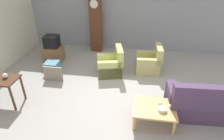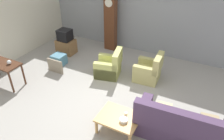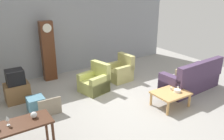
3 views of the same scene
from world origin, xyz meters
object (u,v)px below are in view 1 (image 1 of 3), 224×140
object	(u,v)px
tv_stand_cabinet	(54,54)
cup_cream_tall	(160,103)
bowl_white_stacked	(162,109)
coffee_table_wood	(154,109)
glass_dome_cloche	(5,76)
grandfather_clock	(96,25)
framed_picture_leaning	(53,74)
cup_white_porcelain	(171,106)
cup_blue_rimmed	(172,101)
storage_box_blue	(52,67)
tv_crt	(52,41)
armchair_olive_near	(111,65)
armchair_olive_far	(149,63)
couch_floral	(213,104)

from	to	relation	value
tv_stand_cabinet	cup_cream_tall	bearing A→B (deg)	-34.53
bowl_white_stacked	tv_stand_cabinet	bearing A→B (deg)	143.71
coffee_table_wood	bowl_white_stacked	world-z (taller)	bowl_white_stacked
tv_stand_cabinet	glass_dome_cloche	size ratio (longest dim) A/B	5.27
coffee_table_wood	grandfather_clock	world-z (taller)	grandfather_clock
framed_picture_leaning	cup_white_porcelain	distance (m)	3.62
grandfather_clock	cup_white_porcelain	xyz separation A→B (m)	(2.55, -3.74, -0.60)
cup_blue_rimmed	cup_cream_tall	bearing A→B (deg)	-151.94
coffee_table_wood	tv_stand_cabinet	xyz separation A→B (m)	(-3.56, 2.65, -0.09)
grandfather_clock	bowl_white_stacked	xyz separation A→B (m)	(2.36, -3.88, -0.60)
storage_box_blue	cup_white_porcelain	size ratio (longest dim) A/B	5.67
tv_crt	glass_dome_cloche	distance (m)	2.48
framed_picture_leaning	storage_box_blue	xyz separation A→B (m)	(-0.24, 0.48, -0.05)
armchair_olive_near	cup_cream_tall	size ratio (longest dim) A/B	11.23
armchair_olive_far	coffee_table_wood	distance (m)	2.37
storage_box_blue	cup_white_porcelain	xyz separation A→B (m)	(3.61, -1.76, 0.27)
framed_picture_leaning	cup_white_porcelain	xyz separation A→B (m)	(3.37, -1.28, 0.22)
cup_cream_tall	coffee_table_wood	bearing A→B (deg)	-138.72
storage_box_blue	cup_blue_rimmed	xyz separation A→B (m)	(3.66, -1.55, 0.27)
armchair_olive_far	cup_white_porcelain	size ratio (longest dim) A/B	11.98
armchair_olive_far	tv_crt	bearing A→B (deg)	175.41
couch_floral	framed_picture_leaning	xyz separation A→B (m)	(-4.39, 0.92, -0.11)
cup_blue_rimmed	cup_cream_tall	size ratio (longest dim) A/B	1.06
coffee_table_wood	cup_blue_rimmed	xyz separation A→B (m)	(0.40, 0.26, 0.10)
tv_crt	framed_picture_leaning	world-z (taller)	tv_crt
armchair_olive_far	glass_dome_cloche	size ratio (longest dim) A/B	7.13
cup_cream_tall	armchair_olive_far	bearing A→B (deg)	95.26
couch_floral	framed_picture_leaning	size ratio (longest dim) A/B	3.58
couch_floral	armchair_olive_near	distance (m)	3.14
armchair_olive_near	cup_blue_rimmed	bearing A→B (deg)	-45.57
cup_blue_rimmed	tv_stand_cabinet	bearing A→B (deg)	148.92
tv_stand_cabinet	grandfather_clock	bearing A→B (deg)	40.02
bowl_white_stacked	grandfather_clock	bearing A→B (deg)	121.31
grandfather_clock	framed_picture_leaning	world-z (taller)	grandfather_clock
glass_dome_cloche	cup_blue_rimmed	world-z (taller)	glass_dome_cloche
cup_blue_rimmed	couch_floral	bearing A→B (deg)	8.51
couch_floral	bowl_white_stacked	world-z (taller)	couch_floral
armchair_olive_near	grandfather_clock	size ratio (longest dim) A/B	0.45
coffee_table_wood	grandfather_clock	xyz separation A→B (m)	(-2.20, 3.79, 0.70)
cup_white_porcelain	cup_cream_tall	distance (m)	0.24
armchair_olive_far	grandfather_clock	bearing A→B (deg)	146.04
armchair_olive_near	tv_stand_cabinet	size ratio (longest dim) A/B	1.39
armchair_olive_near	grandfather_clock	bearing A→B (deg)	116.26
glass_dome_cloche	cup_white_porcelain	bearing A→B (deg)	-1.67
cup_blue_rimmed	grandfather_clock	bearing A→B (deg)	126.33
couch_floral	bowl_white_stacked	bearing A→B (deg)	-158.02
armchair_olive_near	tv_stand_cabinet	xyz separation A→B (m)	(-2.24, 0.63, -0.03)
couch_floral	tv_stand_cabinet	distance (m)	5.42
tv_stand_cabinet	framed_picture_leaning	size ratio (longest dim) A/B	1.13
tv_crt	cup_cream_tall	world-z (taller)	tv_crt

